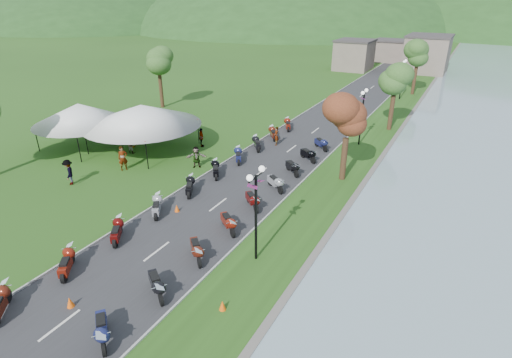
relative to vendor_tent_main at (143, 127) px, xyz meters
The scene contains 12 objects.
road 16.94m from the vendor_tent_main, 46.33° to the left, with size 7.00×120.00×0.02m, color #303032.
hills_backdrop 172.57m from the vendor_tent_main, 86.14° to the left, with size 360.00×120.00×76.00m, color #285621, non-canonical shape.
far_building 57.97m from the vendor_tent_main, 80.45° to the left, with size 18.00×16.00×5.00m, color #7A6B5F.
moto_row_left 13.75m from the vendor_tent_main, 49.09° to the right, with size 2.60×45.24×1.10m, color #331411, non-canonical shape.
moto_row_right 16.15m from the vendor_tent_main, 30.57° to the right, with size 2.60×33.48×1.10m, color #331411, non-canonical shape.
vendor_tent_main is the anchor object (origin of this frame).
vendor_tent_side 5.61m from the vendor_tent_main, 156.04° to the right, with size 5.39×5.39×4.00m, color white, non-canonical shape.
tree_lakeside 17.75m from the vendor_tent_main, ahead, with size 2.63×2.63×7.31m, color #42742D, non-canonical shape.
pedestrian_a 5.25m from the vendor_tent_main, 67.08° to the right, with size 0.72×0.53×1.97m, color slate.
pedestrian_b 2.47m from the vendor_tent_main, 103.56° to the right, with size 0.76×0.42×1.57m, color slate.
pedestrian_c 8.52m from the vendor_tent_main, 87.18° to the right, with size 1.22×0.50×1.89m, color slate.
traffic_cone_near 20.27m from the vendor_tent_main, 56.65° to the right, with size 0.34×0.34×0.53m, color #F2590C.
Camera 1 is at (13.20, 2.83, 12.56)m, focal length 28.00 mm.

